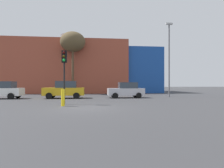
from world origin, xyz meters
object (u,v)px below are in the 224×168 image
Objects in this scene: parked_car_1 at (65,90)px; bollard_yellow_0 at (63,98)px; parked_car_2 at (126,90)px; traffic_light_island at (64,65)px; street_lamp at (169,55)px; parked_car_0 at (2,90)px; bare_tree_0 at (73,42)px.

bollard_yellow_0 is at bearing 96.77° from parked_car_1.
traffic_light_island is at bearing 47.35° from parked_car_2.
traffic_light_island is 0.46× the size of street_lamp.
parked_car_2 is 9.54m from bollard_yellow_0.
street_lamp is at bearing -176.38° from parked_car_1.
traffic_light_island is at bearing 97.34° from parked_car_1.
traffic_light_island reaches higher than parked_car_0.
parked_car_1 reaches higher than parked_car_0.
street_lamp reaches higher than parked_car_2.
parked_car_0 is 0.44× the size of bare_tree_0.
parked_car_2 is at bearing 52.44° from bollard_yellow_0.
bollard_yellow_0 is (-5.81, -7.56, -0.27)m from parked_car_2.
parked_car_2 is at bearing 142.50° from traffic_light_island.
street_lamp is (5.30, 0.76, 4.07)m from parked_car_2.
parked_car_2 is (13.12, 0.00, -0.04)m from parked_car_0.
parked_car_1 is at bearing -90.54° from bare_tree_0.
parked_car_2 is at bearing -51.40° from bare_tree_0.
bare_tree_0 reaches higher than parked_car_0.
parked_car_1 is 0.45× the size of bare_tree_0.
parked_car_0 is 12.62m from bare_tree_0.
traffic_light_island is at bearing 93.61° from bollard_yellow_0.
parked_car_1 is 7.62m from bollard_yellow_0.
traffic_light_island is at bearing -147.42° from street_lamp.
bare_tree_0 is 1.07× the size of street_lamp.
bare_tree_0 is (6.49, 8.31, 6.94)m from parked_car_0.
parked_car_0 is 10.52m from bollard_yellow_0.
parked_car_1 is at bearing 96.77° from bollard_yellow_0.
bollard_yellow_0 is 14.55m from street_lamp.
street_lamp reaches higher than traffic_light_island.
street_lamp reaches higher than parked_car_0.
bollard_yellow_0 is at bearing -143.19° from street_lamp.
bare_tree_0 is at bearing -51.40° from parked_car_2.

